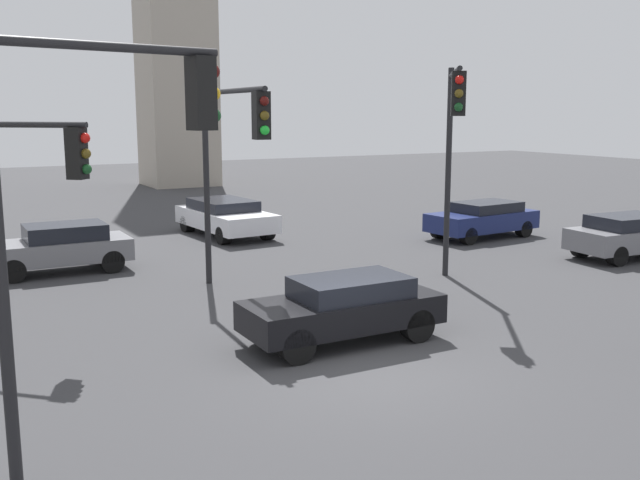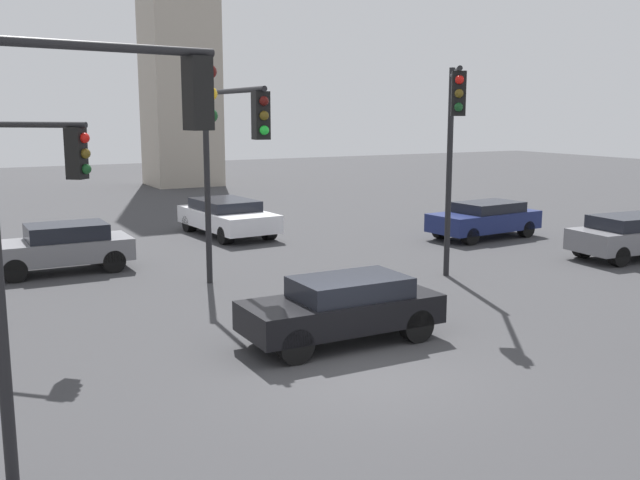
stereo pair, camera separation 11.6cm
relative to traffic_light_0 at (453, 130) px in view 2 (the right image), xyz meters
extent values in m
plane|color=#38383A|center=(-5.12, -4.14, -4.13)|extent=(108.18, 108.18, 0.00)
cylinder|color=black|center=(0.96, 1.34, -1.25)|extent=(0.16, 0.16, 5.76)
cylinder|color=black|center=(-0.12, -0.16, 1.41)|extent=(2.24, 3.07, 0.12)
cube|color=black|center=(-1.04, -1.46, 0.86)|extent=(0.45, 0.45, 1.00)
sphere|color=red|center=(-1.16, -1.62, 1.16)|extent=(0.20, 0.20, 0.20)
sphere|color=#594714|center=(-1.16, -1.62, 0.86)|extent=(0.20, 0.20, 0.20)
sphere|color=#14471E|center=(-1.16, -1.62, 0.56)|extent=(0.20, 0.20, 0.20)
cylinder|color=black|center=(-9.66, -5.32, 1.27)|extent=(3.01, 0.80, 0.12)
cube|color=black|center=(-8.42, -5.04, 0.72)|extent=(0.38, 0.38, 1.00)
sphere|color=#4C0F0C|center=(-8.22, -4.99, 1.02)|extent=(0.20, 0.20, 0.20)
sphere|color=yellow|center=(-8.22, -4.99, 0.72)|extent=(0.20, 0.20, 0.20)
sphere|color=#14471E|center=(-8.22, -4.99, 0.42)|extent=(0.20, 0.20, 0.20)
cylinder|color=black|center=(-5.27, 3.64, -1.43)|extent=(0.16, 0.16, 5.40)
cylinder|color=black|center=(-5.40, 1.44, 0.93)|extent=(0.37, 4.41, 0.12)
cube|color=black|center=(-5.51, -0.51, 0.38)|extent=(0.34, 0.34, 1.00)
sphere|color=#4C0F0C|center=(-5.52, -0.71, 0.68)|extent=(0.20, 0.20, 0.20)
sphere|color=#594714|center=(-5.52, -0.71, 0.38)|extent=(0.20, 0.20, 0.20)
sphere|color=green|center=(-5.52, -0.71, 0.08)|extent=(0.20, 0.20, 0.20)
cylinder|color=black|center=(-10.13, 0.88, 0.21)|extent=(2.31, 2.15, 0.12)
cube|color=black|center=(-9.20, 0.02, -0.34)|extent=(0.45, 0.45, 1.00)
sphere|color=red|center=(-9.05, -0.11, -0.04)|extent=(0.20, 0.20, 0.20)
sphere|color=#594714|center=(-9.05, -0.11, -0.34)|extent=(0.20, 0.20, 0.20)
sphere|color=#14471E|center=(-9.05, -0.11, -0.64)|extent=(0.20, 0.20, 0.20)
cube|color=navy|center=(6.00, 5.64, -3.50)|extent=(4.34, 2.18, 0.65)
cube|color=black|center=(6.21, 5.66, -3.01)|extent=(2.49, 1.79, 0.40)
cylinder|color=black|center=(4.65, 4.77, -3.82)|extent=(0.64, 0.38, 0.61)
cylinder|color=black|center=(4.52, 6.24, -3.82)|extent=(0.64, 0.38, 0.61)
cylinder|color=black|center=(7.49, 5.03, -3.82)|extent=(0.64, 0.38, 0.61)
cylinder|color=black|center=(7.36, 6.50, -3.82)|extent=(0.64, 0.38, 0.61)
cube|color=black|center=(-4.70, -2.54, -3.49)|extent=(4.03, 1.64, 0.58)
cube|color=black|center=(-4.50, -2.54, -3.02)|extent=(2.26, 1.44, 0.44)
cylinder|color=black|center=(-6.07, -3.22, -3.79)|extent=(0.69, 0.30, 0.69)
cylinder|color=black|center=(-6.07, -1.88, -3.79)|extent=(0.69, 0.30, 0.69)
cylinder|color=black|center=(-3.33, -3.21, -3.79)|extent=(0.69, 0.30, 0.69)
cylinder|color=black|center=(-3.33, -1.87, -3.79)|extent=(0.69, 0.30, 0.69)
cube|color=silver|center=(-2.08, 10.56, -3.49)|extent=(2.47, 4.87, 0.64)
cube|color=black|center=(-2.10, 10.80, -3.00)|extent=(2.05, 2.78, 0.42)
cylinder|color=black|center=(-1.09, 9.03, -3.81)|extent=(0.43, 0.66, 0.63)
cylinder|color=black|center=(-2.81, 8.90, -3.81)|extent=(0.43, 0.66, 0.63)
cylinder|color=black|center=(-1.35, 12.23, -3.81)|extent=(0.43, 0.66, 0.63)
cylinder|color=black|center=(-3.06, 12.10, -3.81)|extent=(0.43, 0.66, 0.63)
cube|color=slate|center=(-8.61, 6.92, -3.49)|extent=(3.92, 1.77, 0.62)
cube|color=black|center=(-8.41, 6.92, -2.97)|extent=(2.20, 1.55, 0.49)
cylinder|color=black|center=(-9.94, 6.20, -3.80)|extent=(0.66, 0.32, 0.66)
cylinder|color=black|center=(-9.94, 7.63, -3.80)|extent=(0.66, 0.32, 0.66)
cylinder|color=black|center=(-7.28, 6.21, -3.80)|extent=(0.66, 0.32, 0.66)
cylinder|color=black|center=(-7.28, 7.65, -3.80)|extent=(0.66, 0.32, 0.66)
cube|color=slate|center=(7.74, 0.50, -3.49)|extent=(4.30, 2.05, 0.66)
cube|color=black|center=(7.53, 0.52, -2.97)|extent=(2.44, 1.72, 0.44)
cylinder|color=black|center=(6.36, 1.33, -3.82)|extent=(0.64, 0.36, 0.62)
cylinder|color=black|center=(6.27, -0.14, -3.82)|extent=(0.64, 0.36, 0.62)
camera|label=1|loc=(-11.85, -14.76, 0.49)|focal=40.99mm
camera|label=2|loc=(-11.74, -14.82, 0.49)|focal=40.99mm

